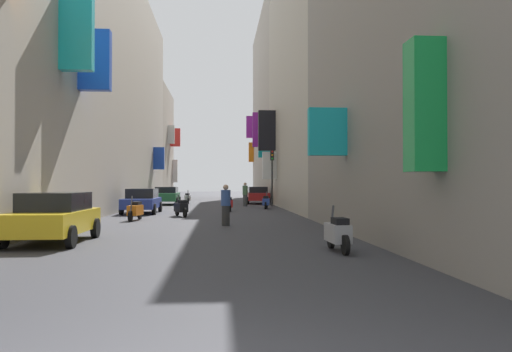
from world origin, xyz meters
The scene contains 19 objects.
ground_plane centered at (0.00, 30.00, 0.00)m, with size 140.00×140.00×0.00m, color #38383D.
building_left_mid_a centered at (-8.00, 26.97, 8.22)m, with size 7.28×41.92×16.44m.
building_left_mid_b centered at (-7.99, 53.97, 6.13)m, with size 7.14×12.07×12.27m.
building_right_near centered at (8.00, 10.01, 6.63)m, with size 7.27×20.03×13.27m.
building_right_mid_a centered at (7.99, 29.46, 8.41)m, with size 7.29×18.85×16.84m.
building_right_mid_b centered at (7.99, 49.44, 9.64)m, with size 7.32×21.13×19.28m.
parked_car_red centered at (3.91, 37.86, 0.74)m, with size 1.88×4.11×1.40m.
parked_car_blue centered at (-3.59, 25.06, 0.73)m, with size 1.90×4.24×1.39m.
parked_car_green centered at (-3.44, 36.82, 0.74)m, with size 2.00×4.40×1.40m.
parked_car_yellow centered at (-3.93, 10.99, 0.75)m, with size 1.91×3.91×1.42m.
scooter_black centered at (-1.17, 22.02, 0.46)m, with size 0.81×1.86×1.13m.
scooter_white centered at (-1.91, 38.77, 0.46)m, with size 0.59×1.83×1.13m.
scooter_blue centered at (3.86, 29.43, 0.46)m, with size 0.60×1.76×1.13m.
scooter_silver centered at (3.71, 8.53, 0.46)m, with size 0.48×1.78×1.13m.
scooter_red centered at (1.27, 26.73, 0.46)m, with size 0.61×1.78×1.13m.
scooter_orange centered at (-3.04, 19.49, 0.46)m, with size 0.59×1.92×1.13m.
pedestrian_crossing centered at (1.03, 16.36, 0.82)m, with size 0.54×0.54×1.64m.
pedestrian_near_left centered at (2.65, 33.11, 0.87)m, with size 0.52×0.52×1.74m.
traffic_light_near_corner centered at (4.61, 32.79, 2.82)m, with size 0.26×0.34×4.12m.
Camera 1 is at (0.79, -3.74, 1.69)m, focal length 35.33 mm.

